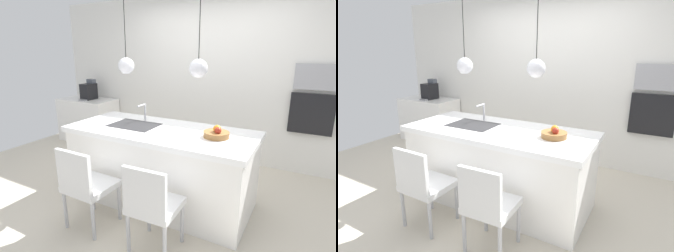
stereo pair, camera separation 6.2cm
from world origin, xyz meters
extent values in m
plane|color=beige|center=(0.00, 0.00, 0.00)|extent=(6.60, 6.60, 0.00)
cube|color=silver|center=(0.00, 1.65, 1.30)|extent=(6.00, 0.10, 2.60)
cube|color=white|center=(0.00, 0.00, 0.42)|extent=(2.09, 0.87, 0.83)
cube|color=white|center=(0.00, 0.00, 0.86)|extent=(2.15, 0.93, 0.06)
cube|color=#2D2D30|center=(-0.36, 0.00, 0.89)|extent=(0.56, 0.40, 0.02)
cylinder|color=silver|center=(-0.36, 0.24, 1.00)|extent=(0.02, 0.02, 0.22)
cylinder|color=silver|center=(-0.36, 0.16, 1.10)|extent=(0.02, 0.16, 0.02)
cylinder|color=#9E6B38|center=(0.65, 0.02, 0.92)|extent=(0.26, 0.26, 0.06)
sphere|color=#B22D1E|center=(0.68, -0.02, 0.98)|extent=(0.07, 0.07, 0.07)
sphere|color=orange|center=(0.66, 0.02, 0.98)|extent=(0.08, 0.08, 0.08)
cube|color=white|center=(-2.40, 1.28, 0.42)|extent=(1.10, 0.60, 0.83)
cube|color=black|center=(-2.34, 1.28, 0.98)|extent=(0.20, 0.28, 0.30)
cube|color=gray|center=(-2.34, 1.11, 0.84)|extent=(0.16, 0.08, 0.02)
cube|color=#4C515B|center=(-2.34, 1.36, 1.17)|extent=(0.14, 0.11, 0.08)
cube|color=#9E9EA3|center=(1.48, 1.58, 1.41)|extent=(0.54, 0.08, 0.34)
cube|color=black|center=(1.48, 1.58, 0.91)|extent=(0.56, 0.08, 0.56)
cube|color=silver|center=(-0.38, -0.74, 0.43)|extent=(0.45, 0.45, 0.06)
cube|color=silver|center=(-0.38, -0.94, 0.66)|extent=(0.42, 0.05, 0.40)
cylinder|color=#B2B2B7|center=(-0.18, -0.56, 0.20)|extent=(0.04, 0.04, 0.40)
cylinder|color=#B2B2B7|center=(-0.57, -0.55, 0.20)|extent=(0.04, 0.04, 0.40)
cylinder|color=#B2B2B7|center=(-0.19, -0.94, 0.20)|extent=(0.04, 0.04, 0.40)
cylinder|color=#B2B2B7|center=(-0.57, -0.93, 0.20)|extent=(0.04, 0.04, 0.40)
cube|color=silver|center=(0.38, -0.74, 0.44)|extent=(0.43, 0.44, 0.06)
cube|color=silver|center=(0.39, -0.93, 0.66)|extent=(0.40, 0.06, 0.39)
cylinder|color=#B2B2B7|center=(0.55, -0.56, 0.20)|extent=(0.04, 0.04, 0.41)
cylinder|color=#B2B2B7|center=(0.20, -0.57, 0.20)|extent=(0.04, 0.04, 0.41)
cylinder|color=#B2B2B7|center=(0.57, -0.91, 0.20)|extent=(0.04, 0.04, 0.41)
cylinder|color=#B2B2B7|center=(0.21, -0.93, 0.20)|extent=(0.04, 0.04, 0.41)
sphere|color=silver|center=(-0.44, 0.00, 1.58)|extent=(0.19, 0.19, 0.19)
cylinder|color=black|center=(-0.44, 0.00, 1.97)|extent=(0.01, 0.01, 0.60)
sphere|color=silver|center=(0.44, 0.00, 1.58)|extent=(0.19, 0.19, 0.19)
cylinder|color=black|center=(0.44, 0.00, 1.97)|extent=(0.01, 0.01, 0.60)
camera|label=1|loc=(1.49, -2.53, 1.76)|focal=28.97mm
camera|label=2|loc=(1.54, -2.50, 1.76)|focal=28.97mm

